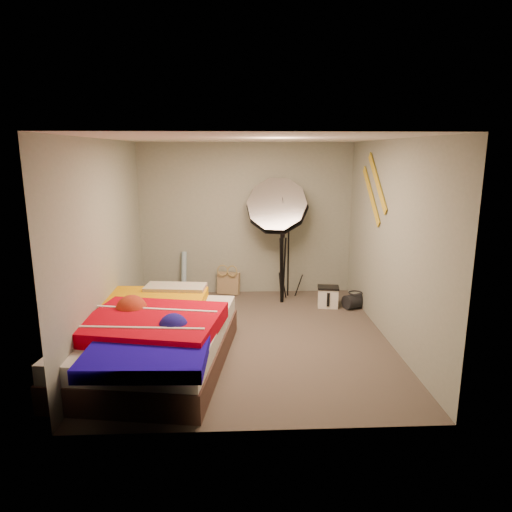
{
  "coord_description": "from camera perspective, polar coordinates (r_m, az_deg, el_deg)",
  "views": [
    {
      "loc": [
        -0.17,
        -5.5,
        2.36
      ],
      "look_at": [
        0.1,
        0.6,
        0.95
      ],
      "focal_mm": 32.0,
      "sensor_mm": 36.0,
      "label": 1
    }
  ],
  "objects": [
    {
      "name": "tote_bag",
      "position": [
        7.71,
        -3.45,
        -3.4
      ],
      "size": [
        0.4,
        0.26,
        0.38
      ],
      "primitive_type": "cube",
      "rotation": [
        -0.14,
        0.0,
        -0.28
      ],
      "color": "tan",
      "rests_on": "floor"
    },
    {
      "name": "wall_left",
      "position": [
        5.82,
        -18.23,
        1.37
      ],
      "size": [
        0.0,
        4.0,
        4.0
      ],
      "primitive_type": "plane",
      "rotation": [
        1.57,
        0.0,
        1.57
      ],
      "color": "gray",
      "rests_on": "floor"
    },
    {
      "name": "bed",
      "position": [
        5.28,
        -12.66,
        -9.96
      ],
      "size": [
        1.86,
        2.53,
        0.65
      ],
      "color": "#492F27",
      "rests_on": "floor"
    },
    {
      "name": "ceiling",
      "position": [
        5.5,
        -0.78,
        14.47
      ],
      "size": [
        4.0,
        4.0,
        0.0
      ],
      "primitive_type": "plane",
      "rotation": [
        3.14,
        0.0,
        0.0
      ],
      "color": "silver",
      "rests_on": "wall_back"
    },
    {
      "name": "wall_back",
      "position": [
        7.58,
        -1.24,
        4.58
      ],
      "size": [
        3.5,
        0.0,
        3.5
      ],
      "primitive_type": "plane",
      "rotation": [
        1.57,
        0.0,
        0.0
      ],
      "color": "gray",
      "rests_on": "floor"
    },
    {
      "name": "wall_stripe_upper",
      "position": [
        6.4,
        14.92,
        8.91
      ],
      "size": [
        0.02,
        0.91,
        0.78
      ],
      "primitive_type": "cube",
      "rotation": [
        0.7,
        0.0,
        0.0
      ],
      "color": "gold",
      "rests_on": "wall_right"
    },
    {
      "name": "photo_umbrella",
      "position": [
        7.26,
        2.71,
        6.06
      ],
      "size": [
        1.29,
        1.02,
        2.07
      ],
      "color": "black",
      "rests_on": "floor"
    },
    {
      "name": "camera_tripod",
      "position": [
        7.16,
        3.3,
        -0.72
      ],
      "size": [
        0.08,
        0.08,
        1.16
      ],
      "color": "black",
      "rests_on": "floor"
    },
    {
      "name": "duffel_bag",
      "position": [
        7.2,
        12.3,
        -5.51
      ],
      "size": [
        0.42,
        0.35,
        0.22
      ],
      "primitive_type": "cylinder",
      "rotation": [
        0.0,
        1.57,
        0.43
      ],
      "color": "black",
      "rests_on": "floor"
    },
    {
      "name": "wall_right",
      "position": [
        5.93,
        16.42,
        1.69
      ],
      "size": [
        0.0,
        4.0,
        4.0
      ],
      "primitive_type": "plane",
      "rotation": [
        1.57,
        0.0,
        -1.57
      ],
      "color": "gray",
      "rests_on": "floor"
    },
    {
      "name": "wall_stripe_lower",
      "position": [
        6.65,
        14.18,
        7.36
      ],
      "size": [
        0.02,
        0.91,
        0.78
      ],
      "primitive_type": "cube",
      "rotation": [
        0.7,
        0.0,
        0.0
      ],
      "color": "gold",
      "rests_on": "wall_right"
    },
    {
      "name": "camera_case",
      "position": [
        7.15,
        8.98,
        -5.15
      ],
      "size": [
        0.33,
        0.26,
        0.3
      ],
      "primitive_type": "cube",
      "rotation": [
        0.0,
        0.0,
        -0.15
      ],
      "color": "white",
      "rests_on": "floor"
    },
    {
      "name": "wrapping_roll",
      "position": [
        7.71,
        -9.0,
        -2.18
      ],
      "size": [
        0.11,
        0.22,
        0.73
      ],
      "primitive_type": "cylinder",
      "rotation": [
        -0.17,
        0.0,
        -0.13
      ],
      "color": "#5697C2",
      "rests_on": "floor"
    },
    {
      "name": "wall_front",
      "position": [
        3.67,
        0.27,
        -4.57
      ],
      "size": [
        3.5,
        0.0,
        3.5
      ],
      "primitive_type": "plane",
      "rotation": [
        -1.57,
        0.0,
        0.0
      ],
      "color": "gray",
      "rests_on": "floor"
    },
    {
      "name": "floor",
      "position": [
        5.98,
        -0.71,
        -10.22
      ],
      "size": [
        4.0,
        4.0,
        0.0
      ],
      "primitive_type": "plane",
      "color": "brown",
      "rests_on": "ground"
    }
  ]
}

